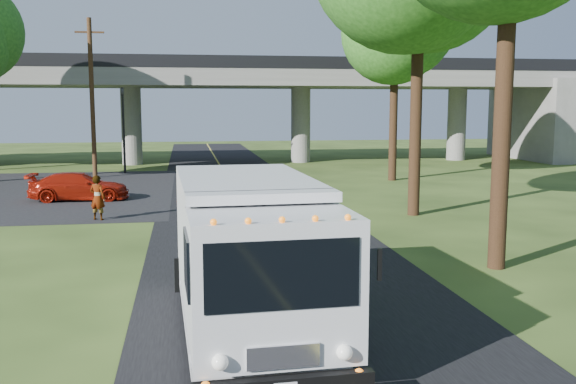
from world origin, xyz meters
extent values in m
plane|color=#2B3E16|center=(0.00, 0.00, 0.00)|extent=(120.00, 120.00, 0.00)
cube|color=black|center=(0.00, 10.00, 0.01)|extent=(7.00, 90.00, 0.02)
cube|color=black|center=(-11.00, 18.00, 0.01)|extent=(16.00, 18.00, 0.01)
cube|color=gold|center=(0.00, 10.00, 0.03)|extent=(0.12, 90.00, 0.01)
cube|color=slate|center=(0.00, 32.00, 6.00)|extent=(50.00, 9.00, 1.20)
cube|color=black|center=(0.00, 27.60, 6.90)|extent=(50.00, 0.25, 0.80)
cube|color=black|center=(0.00, 36.40, 6.90)|extent=(50.00, 0.25, 0.80)
cube|color=slate|center=(25.00, 32.00, 3.00)|extent=(4.00, 10.00, 6.00)
cylinder|color=slate|center=(-6.00, 32.00, 2.70)|extent=(1.40, 1.40, 5.40)
cylinder|color=slate|center=(6.00, 32.00, 2.70)|extent=(1.40, 1.40, 5.40)
cylinder|color=slate|center=(18.00, 32.00, 2.70)|extent=(1.40, 1.40, 5.40)
cylinder|color=black|center=(-6.00, 26.00, 2.60)|extent=(0.14, 0.14, 5.20)
imported|color=black|center=(-6.00, 26.00, 4.60)|extent=(0.18, 0.22, 1.10)
cylinder|color=#472D19|center=(-7.50, 24.00, 4.50)|extent=(0.26, 0.26, 9.00)
cube|color=#472D19|center=(-7.50, 24.00, 8.20)|extent=(1.60, 0.10, 0.10)
cylinder|color=#382314|center=(5.50, 1.00, 3.50)|extent=(0.44, 0.44, 7.00)
cylinder|color=#382314|center=(6.20, 9.00, 3.85)|extent=(0.44, 0.44, 7.70)
cylinder|color=#382314|center=(9.00, 20.00, 3.32)|extent=(0.44, 0.44, 6.65)
sphere|color=#215717|center=(9.00, 20.00, 8.20)|extent=(5.58, 5.58, 5.58)
sphere|color=#215717|center=(9.50, 19.60, 8.50)|extent=(4.96, 4.96, 4.96)
cube|color=silver|center=(-1.27, -1.79, 1.69)|extent=(2.59, 4.53, 2.27)
cube|color=silver|center=(-1.15, -4.91, 1.59)|extent=(2.49, 1.91, 2.07)
cube|color=black|center=(-1.11, -5.80, 1.92)|extent=(2.12, 0.16, 0.96)
cube|color=silver|center=(-1.25, -2.19, 0.30)|extent=(2.65, 5.94, 0.18)
cylinder|color=black|center=(-2.18, -4.75, 0.45)|extent=(0.32, 0.92, 0.91)
cylinder|color=black|center=(-0.13, -4.67, 0.45)|extent=(0.32, 0.92, 0.91)
cylinder|color=black|center=(-2.35, -0.52, 0.45)|extent=(0.32, 0.92, 0.91)
cylinder|color=black|center=(-0.29, -0.44, 0.45)|extent=(0.32, 0.92, 0.91)
imported|color=#961709|center=(-6.98, 14.94, 0.62)|extent=(4.26, 1.75, 1.23)
imported|color=gray|center=(-5.53, 9.72, 0.83)|extent=(0.72, 0.63, 1.66)
camera|label=1|loc=(-2.37, -14.05, 4.18)|focal=40.00mm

